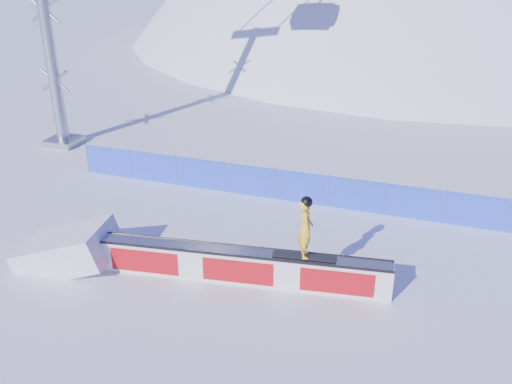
% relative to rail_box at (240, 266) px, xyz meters
% --- Properties ---
extents(ground, '(160.00, 160.00, 0.00)m').
position_rel_rail_box_xyz_m(ground, '(2.37, 1.01, -0.50)').
color(ground, white).
rests_on(ground, ground).
extents(snow_hill, '(64.00, 64.00, 64.00)m').
position_rel_rail_box_xyz_m(snow_hill, '(2.37, 43.01, -18.50)').
color(snow_hill, white).
rests_on(snow_hill, ground).
extents(safety_fence, '(22.05, 0.05, 1.30)m').
position_rel_rail_box_xyz_m(safety_fence, '(2.37, 5.51, 0.10)').
color(safety_fence, blue).
rests_on(safety_fence, ground).
extents(rail_box, '(8.46, 1.69, 1.01)m').
position_rel_rail_box_xyz_m(rail_box, '(0.00, 0.00, 0.00)').
color(rail_box, white).
rests_on(rail_box, ground).
extents(snow_ramp, '(3.12, 2.18, 1.81)m').
position_rel_rail_box_xyz_m(snow_ramp, '(-5.24, -0.69, -0.50)').
color(snow_ramp, white).
rests_on(snow_ramp, ground).
extents(snowboarder, '(1.77, 0.72, 1.82)m').
position_rel_rail_box_xyz_m(snowboarder, '(1.80, 0.24, 1.41)').
color(snowboarder, black).
rests_on(snowboarder, rail_box).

